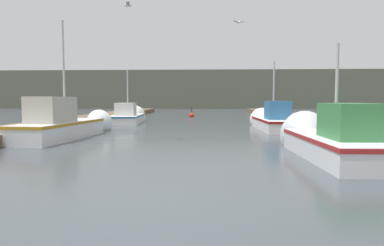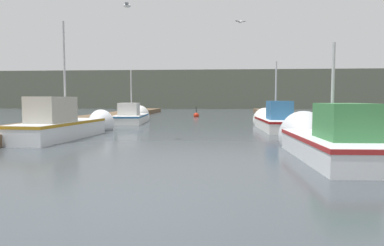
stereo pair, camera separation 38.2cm
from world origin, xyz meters
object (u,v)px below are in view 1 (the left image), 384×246
mooring_piling_0 (71,117)px  seagull_lead (239,22)px  fishing_boat_2 (271,121)px  fishing_boat_3 (129,117)px  channel_buoy (192,115)px  mooring_piling_1 (117,114)px  fishing_boat_0 (332,140)px  fishing_boat_1 (68,124)px  seagull_1 (128,5)px

mooring_piling_0 → seagull_lead: (7.97, 1.29, 4.58)m
fishing_boat_2 → fishing_boat_3: bearing=151.7°
fishing_boat_3 → channel_buoy: size_ratio=5.95×
mooring_piling_1 → mooring_piling_0: bearing=-89.5°
mooring_piling_0 → fishing_boat_0: bearing=-33.3°
fishing_boat_1 → fishing_boat_2: bearing=32.6°
mooring_piling_1 → seagull_1: 13.16m
fishing_boat_1 → seagull_lead: 9.31m
seagull_lead → fishing_boat_2: bearing=-177.2°
fishing_boat_2 → seagull_lead: (-1.80, -0.79, 4.87)m
mooring_piling_0 → channel_buoy: 14.16m
channel_buoy → seagull_1: seagull_1 is taller
fishing_boat_3 → mooring_piling_1: bearing=119.5°
fishing_boat_0 → seagull_1: seagull_1 is taller
fishing_boat_0 → fishing_boat_3: (-8.55, 12.85, -0.06)m
seagull_1 → channel_buoy: bearing=163.4°
fishing_boat_2 → seagull_1: (-6.14, -5.57, 4.46)m
fishing_boat_0 → seagull_lead: size_ratio=9.40×
fishing_boat_1 → mooring_piling_1: 10.93m
fishing_boat_1 → fishing_boat_2: size_ratio=1.03×
fishing_boat_0 → fishing_boat_1: (-8.90, 3.94, 0.09)m
mooring_piling_1 → channel_buoy: size_ratio=0.99×
fishing_boat_2 → channel_buoy: fishing_boat_2 is taller
fishing_boat_0 → seagull_lead: seagull_lead is taller
channel_buoy → seagull_1: (-1.42, -16.71, 4.73)m
fishing_boat_2 → seagull_lead: size_ratio=10.74×
seagull_lead → seagull_1: bearing=26.9°
channel_buoy → seagull_1: bearing=-94.8°
fishing_boat_0 → fishing_boat_2: (-0.07, 8.55, -0.02)m
fishing_boat_0 → seagull_1: 8.19m
fishing_boat_0 → mooring_piling_0: (-9.84, 6.47, 0.27)m
fishing_boat_3 → seagull_lead: (6.68, -5.09, 4.90)m
fishing_boat_2 → fishing_boat_3: size_ratio=1.04×
seagull_lead → channel_buoy: bearing=-97.1°
fishing_boat_0 → channel_buoy: fishing_boat_0 is taller
fishing_boat_2 → seagull_lead: 5.25m
fishing_boat_1 → fishing_boat_3: size_ratio=1.07×
fishing_boat_3 → seagull_1: (2.35, -9.87, 4.50)m
seagull_1 → fishing_boat_2: bearing=120.5°
seagull_lead → mooring_piling_1: bearing=-62.2°
channel_buoy → seagull_1: 17.42m
fishing_boat_0 → seagull_lead: (-1.87, 7.76, 4.85)m
fishing_boat_2 → mooring_piling_0: (-9.77, -2.08, 0.29)m
fishing_boat_3 → seagull_lead: size_ratio=10.35×
fishing_boat_2 → mooring_piling_0: 9.99m
fishing_boat_1 → mooring_piling_0: bearing=115.4°
fishing_boat_1 → fishing_boat_0: bearing=-18.8°
fishing_boat_1 → seagull_1: (2.70, -0.96, 4.35)m
fishing_boat_0 → seagull_1: (-6.21, 2.98, 4.44)m
fishing_boat_1 → seagull_lead: bearing=33.6°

